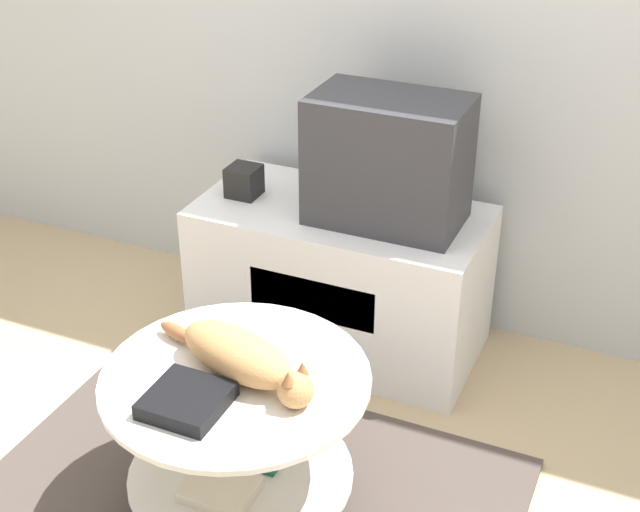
{
  "coord_description": "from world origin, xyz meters",
  "views": [
    {
      "loc": [
        1.02,
        -1.77,
        1.99
      ],
      "look_at": [
        0.05,
        0.43,
        0.64
      ],
      "focal_mm": 50.0,
      "sensor_mm": 36.0,
      "label": 1
    }
  ],
  "objects_px": {
    "tv": "(388,161)",
    "dvd_box": "(187,400)",
    "cat": "(241,357)",
    "speaker": "(244,181)"
  },
  "relations": [
    {
      "from": "tv",
      "to": "cat",
      "type": "xyz_separation_m",
      "value": [
        -0.09,
        -0.92,
        -0.24
      ]
    },
    {
      "from": "tv",
      "to": "dvd_box",
      "type": "height_order",
      "value": "tv"
    },
    {
      "from": "speaker",
      "to": "cat",
      "type": "distance_m",
      "value": 1.01
    },
    {
      "from": "tv",
      "to": "speaker",
      "type": "bearing_deg",
      "value": -177.55
    },
    {
      "from": "tv",
      "to": "dvd_box",
      "type": "bearing_deg",
      "value": -97.85
    },
    {
      "from": "tv",
      "to": "cat",
      "type": "relative_size",
      "value": 0.93
    },
    {
      "from": "speaker",
      "to": "cat",
      "type": "height_order",
      "value": "speaker"
    },
    {
      "from": "tv",
      "to": "cat",
      "type": "distance_m",
      "value": 0.95
    },
    {
      "from": "tv",
      "to": "speaker",
      "type": "height_order",
      "value": "tv"
    },
    {
      "from": "tv",
      "to": "cat",
      "type": "bearing_deg",
      "value": -95.34
    }
  ]
}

